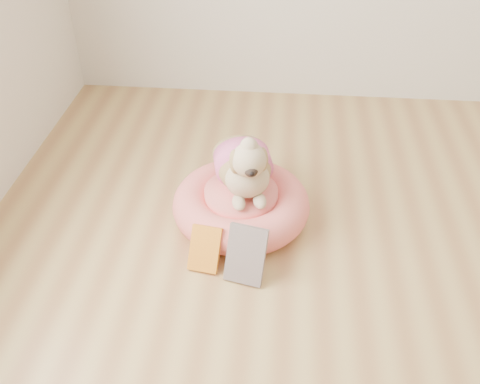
# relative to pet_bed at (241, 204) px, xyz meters

# --- Properties ---
(pet_bed) EXTENTS (0.59, 0.59, 0.15)m
(pet_bed) POSITION_rel_pet_bed_xyz_m (0.00, 0.00, 0.00)
(pet_bed) COLOR #FA6861
(pet_bed) RESTS_ON floor
(dog) EXTENTS (0.38, 0.48, 0.31)m
(dog) POSITION_rel_pet_bed_xyz_m (0.01, 0.03, 0.24)
(dog) COLOR olive
(dog) RESTS_ON pet_bed
(book_yellow) EXTENTS (0.13, 0.14, 0.16)m
(book_yellow) POSITION_rel_pet_bed_xyz_m (-0.11, -0.29, 0.01)
(book_yellow) COLOR yellow
(book_yellow) RESTS_ON floor
(book_white) EXTENTS (0.17, 0.14, 0.21)m
(book_white) POSITION_rel_pet_bed_xyz_m (0.05, -0.34, 0.03)
(book_white) COLOR silver
(book_white) RESTS_ON floor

